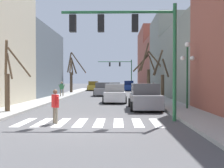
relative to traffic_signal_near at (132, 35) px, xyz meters
The scene contains 20 objects.
ground_plane 4.83m from the traffic_signal_near, 148.90° to the right, with size 240.00×240.00×0.00m, color #4C4C4F.
sidewalk_right 5.54m from the traffic_signal_near, 19.22° to the right, with size 2.19×90.00×0.15m.
building_row_right 28.48m from the traffic_signal_near, 74.61° to the left, with size 6.00×64.30×13.72m.
crosswalk_stripes 4.71m from the traffic_signal_near, 164.65° to the right, with size 6.75×2.60×0.01m.
traffic_signal_near is the anchor object (origin of this frame).
traffic_signal_far 41.23m from the traffic_signal_near, 89.91° to the left, with size 7.00×0.28×6.12m.
street_lamp_right_corner 5.91m from the traffic_signal_near, 48.38° to the left, with size 0.95×0.36×4.37m.
car_parked_right_near 25.95m from the traffic_signal_near, 92.69° to the left, with size 2.03×4.85×1.63m.
car_parked_left_mid 36.01m from the traffic_signal_near, 98.37° to the left, with size 2.02×4.67×1.72m.
car_parked_right_mid 10.99m from the traffic_signal_near, 95.25° to the left, with size 2.04×4.21×1.64m.
car_driving_toward_lane 20.54m from the traffic_signal_near, 97.42° to the left, with size 2.06×4.50×1.67m.
car_parked_right_far 34.26m from the traffic_signal_near, 87.90° to the left, with size 1.97×4.27×1.82m.
car_driving_away_lane 6.31m from the traffic_signal_near, 77.24° to the left, with size 2.13×4.85×1.77m.
pedestrian_on_right_sidewalk 18.35m from the traffic_signal_near, 113.00° to the left, with size 0.71×0.28×1.64m.
pedestrian_on_left_sidewalk 13.86m from the traffic_signal_near, 77.85° to the left, with size 0.30×0.68×1.59m.
pedestrian_near_right_corner 4.94m from the traffic_signal_near, 166.16° to the right, with size 0.48×0.59×1.58m.
street_tree_left_near 13.11m from the traffic_signal_near, 74.09° to the left, with size 1.70×1.79×4.77m.
street_tree_left_far 8.12m from the traffic_signal_near, 159.27° to the left, with size 1.75×1.60×4.30m.
street_tree_left_mid 20.15m from the traffic_signal_near, 81.22° to the left, with size 3.83×3.00×6.51m.
street_tree_right_mid 26.77m from the traffic_signal_near, 106.23° to the left, with size 2.40×3.76×5.99m.
Camera 1 is at (1.33, -11.70, 2.04)m, focal length 42.00 mm.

